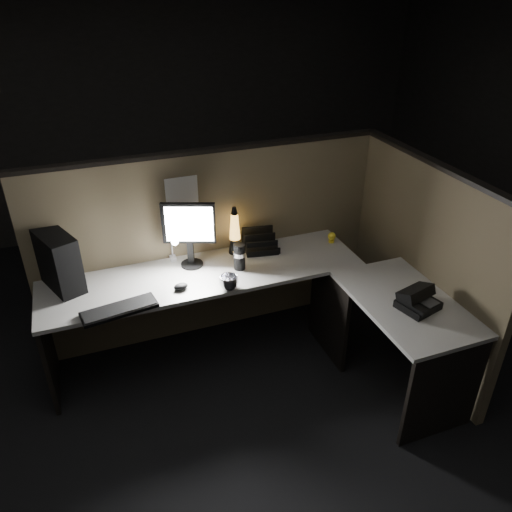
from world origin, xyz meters
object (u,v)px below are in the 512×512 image
object	(u,v)px
desk_phone	(417,300)
lava_lamp	(235,234)
monitor	(189,228)
keyboard	(119,310)
pc_tower	(58,261)

from	to	relation	value
desk_phone	lava_lamp	bearing A→B (deg)	113.57
lava_lamp	desk_phone	bearing A→B (deg)	-51.44
monitor	keyboard	world-z (taller)	monitor
desk_phone	keyboard	bearing A→B (deg)	145.99
lava_lamp	desk_phone	size ratio (longest dim) A/B	1.35
pc_tower	desk_phone	size ratio (longest dim) A/B	1.42
lava_lamp	desk_phone	xyz separation A→B (m)	(0.86, -1.08, -0.10)
desk_phone	pc_tower	bearing A→B (deg)	138.69
monitor	desk_phone	bearing A→B (deg)	-19.41
pc_tower	monitor	size ratio (longest dim) A/B	0.82
monitor	keyboard	size ratio (longest dim) A/B	1.02
monitor	desk_phone	size ratio (longest dim) A/B	1.74
pc_tower	desk_phone	world-z (taller)	pc_tower
lava_lamp	keyboard	bearing A→B (deg)	-153.40
monitor	lava_lamp	world-z (taller)	monitor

